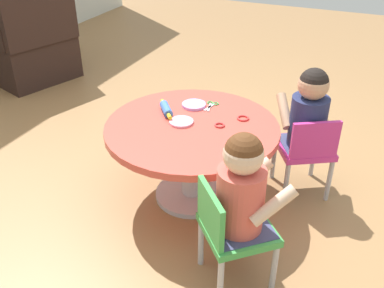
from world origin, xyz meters
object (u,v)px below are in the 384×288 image
Objects in this scene: seated_child_left at (242,187)px; craft_scissors at (211,105)px; armchair_dark at (30,48)px; child_chair_left at (231,230)px; craft_table at (192,141)px; seated_child_right at (309,111)px; rolling_pin at (166,109)px; child_chair_right at (306,149)px.

craft_scissors is at bearing 29.83° from seated_child_left.
child_chair_left is at bearing -122.20° from armchair_dark.
seated_child_left is at bearing -48.22° from child_chair_left.
craft_table is 1.81× the size of child_chair_left.
child_chair_left is 1.05× the size of seated_child_right.
armchair_dark is (1.10, 2.15, -0.08)m from craft_table.
seated_child_left is 2.64× the size of rolling_pin.
child_chair_right is 2.77× the size of rolling_pin.
child_chair_left is at bearing 169.80° from seated_child_right.
seated_child_right is at bearing -71.06° from rolling_pin.
seated_child_left is 3.78× the size of craft_scissors.
child_chair_right is 2.85m from armchair_dark.
child_chair_right reaches higher than craft_table.
rolling_pin is (0.08, 0.20, 0.13)m from craft_table.
craft_table is 0.68m from seated_child_left.
seated_child_right is at bearing 30.28° from child_chair_right.
child_chair_right is (0.80, -0.14, -0.23)m from seated_child_left.
seated_child_left is at bearing -137.78° from craft_table.
child_chair_left is at bearing -152.68° from craft_scissors.
craft_scissors is (0.20, -0.20, -0.02)m from rolling_pin.
rolling_pin is at bearing 45.88° from child_chair_left.
craft_table is at bearing 178.35° from craft_scissors.
seated_child_left is 0.88m from craft_scissors.
child_chair_right is at bearing -149.72° from seated_child_right.
child_chair_left is 0.23m from seated_child_left.
seated_child_left is 1.00× the size of seated_child_right.
craft_scissors is (0.77, 0.44, -0.04)m from seated_child_left.
rolling_pin is at bearing -117.60° from armchair_dark.
seated_child_right is at bearing -83.27° from craft_scissors.
armchair_dark is at bearing 73.89° from child_chair_right.
craft_table is at bearing 117.29° from child_chair_right.
craft_table is 5.01× the size of rolling_pin.
child_chair_left reaches higher than craft_scissors.
craft_table is 0.68m from seated_child_right.
armchair_dark reaches higher than craft_scissors.
seated_child_right is (0.34, -0.57, 0.15)m from craft_table.
craft_scissors is at bearing -1.65° from craft_table.
craft_table is 0.67m from child_chair_left.
craft_table is 0.29m from craft_scissors.
child_chair_right is 1.05× the size of seated_child_right.
rolling_pin reaches higher than craft_table.
rolling_pin is at bearing 68.82° from craft_table.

